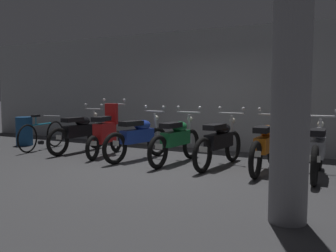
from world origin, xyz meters
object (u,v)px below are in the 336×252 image
Objects in this scene: motorbike_slot_2 at (138,137)px; motorbike_slot_4 at (220,142)px; motorbike_slot_1 at (106,133)px; motorbike_slot_6 at (318,149)px; bicycle at (42,135)px; support_pillar at (291,89)px; motorbike_slot_5 at (266,145)px; trash_bin at (24,131)px; motorbike_slot_0 at (79,132)px; motorbike_slot_3 at (176,139)px.

motorbike_slot_2 is 0.99× the size of motorbike_slot_4.
motorbike_slot_4 is (2.71, 0.08, -0.04)m from motorbike_slot_1.
motorbike_slot_6 is (4.50, 0.03, -0.04)m from motorbike_slot_1.
motorbike_slot_4 is at bearing 1.64° from bicycle.
support_pillar is at bearing -28.76° from motorbike_slot_1.
motorbike_slot_1 is at bearing -178.96° from motorbike_slot_5.
motorbike_slot_6 is at bearing -1.69° from trash_bin.
trash_bin is at bearing 175.99° from motorbike_slot_0.
motorbike_slot_6 is at bearing 0.80° from bicycle.
support_pillar is (4.53, -2.49, 0.97)m from motorbike_slot_1.
motorbike_slot_6 is (2.69, 0.04, 0.00)m from motorbike_slot_3.
motorbike_slot_5 reaches higher than trash_bin.
motorbike_slot_4 and motorbike_slot_5 have the same top height.
motorbike_slot_1 is at bearing 1.65° from bicycle.
trash_bin is (-5.67, 0.18, -0.11)m from motorbike_slot_4.
motorbike_slot_4 is (0.90, 0.09, 0.00)m from motorbike_slot_3.
bicycle is 0.57× the size of support_pillar.
motorbike_slot_1 reaches higher than motorbike_slot_2.
motorbike_slot_0 is at bearing 177.46° from motorbike_slot_3.
motorbike_slot_1 is at bearing 179.67° from motorbike_slot_3.
motorbike_slot_0 is at bearing 154.41° from support_pillar.
bicycle is at bearing -179.30° from motorbike_slot_3.
bicycle is 1.05m from trash_bin.
motorbike_slot_3 is 3.82m from support_pillar.
motorbike_slot_3 is at bearing -2.54° from motorbike_slot_0.
motorbike_slot_5 is 2.90m from support_pillar.
motorbike_slot_1 is 2.98m from trash_bin.
motorbike_slot_3 is (1.81, -0.01, -0.04)m from motorbike_slot_1.
motorbike_slot_0 is 1.14× the size of bicycle.
motorbike_slot_1 is 1.97m from bicycle.
motorbike_slot_0 reaches higher than trash_bin.
motorbike_slot_0 is 1.17× the size of motorbike_slot_1.
motorbike_slot_4 is at bearing -1.79° from trash_bin.
bicycle is at bearing 159.48° from support_pillar.
bicycle is 2.24× the size of trash_bin.
support_pillar reaches higher than motorbike_slot_2.
motorbike_slot_0 is at bearing 179.44° from motorbike_slot_5.
support_pillar reaches higher than motorbike_slot_1.
trash_bin is at bearing 176.82° from motorbike_slot_3.
trash_bin is at bearing 175.50° from motorbike_slot_2.
motorbike_slot_3 is (2.70, -0.12, 0.00)m from motorbike_slot_0.
motorbike_slot_0 is 1.00× the size of motorbike_slot_4.
motorbike_slot_3 is 1.14× the size of bicycle.
trash_bin is (-7.50, 2.74, -1.12)m from support_pillar.
motorbike_slot_6 is (0.90, -0.03, 0.00)m from motorbike_slot_5.
motorbike_slot_3 is at bearing 2.55° from motorbike_slot_2.
motorbike_slot_5 is at bearing 2.42° from motorbike_slot_3.
motorbike_slot_3 reaches higher than bicycle.
motorbike_slot_5 is (4.49, -0.04, 0.00)m from motorbike_slot_0.
motorbike_slot_3 is at bearing -0.33° from motorbike_slot_1.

